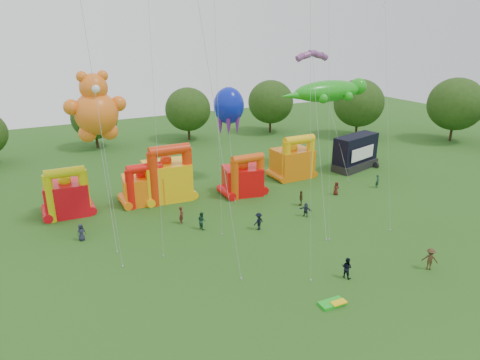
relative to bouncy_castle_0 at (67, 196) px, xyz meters
name	(u,v)px	position (x,y,z in m)	size (l,w,h in m)	color
ground	(367,326)	(16.11, -29.74, -2.22)	(160.00, 160.00, 0.00)	#265417
tree_ring	(357,247)	(14.94, -29.13, 4.04)	(122.87, 124.97, 12.07)	#352314
bouncy_castle_0	(67,196)	(0.00, 0.00, 0.00)	(4.83, 4.01, 5.78)	red
bouncy_castle_1	(143,187)	(8.37, -0.53, -0.22)	(4.93, 4.17, 5.18)	orange
bouncy_castle_2	(168,178)	(11.37, -0.60, 0.46)	(5.77, 4.81, 7.07)	yellow
bouncy_castle_3	(243,178)	(20.19, -3.43, -0.13)	(5.25, 4.56, 5.44)	red
bouncy_castle_4	(293,161)	(29.24, -0.96, 0.15)	(5.07, 4.07, 6.21)	orange
stage_trailer	(356,152)	(39.66, -1.81, 0.20)	(8.23, 4.76, 5.03)	black
teddy_bear_kite	(100,135)	(3.30, -5.67, 7.70)	(5.88, 8.79, 16.00)	orange
gecko_kite	(333,116)	(36.43, -0.11, 5.57)	(14.97, 10.82, 12.70)	#1DA217
octopus_kite	(231,145)	(20.02, -0.30, 3.39)	(5.09, 9.84, 12.63)	#0B1DB2
parafoil_kites	(284,134)	(19.20, -13.71, 7.83)	(27.89, 12.64, 31.35)	red
diamond_kites	(270,62)	(17.18, -14.11, 14.59)	(24.90, 17.56, 43.59)	#D03F09
folded_kite_bundle	(333,303)	(15.51, -26.70, -2.08)	(2.04, 1.16, 0.31)	green
spectator_0	(81,232)	(0.33, -7.12, -1.36)	(0.84, 0.55, 1.72)	#212337
spectator_1	(181,215)	(10.33, -7.98, -1.25)	(0.71, 0.46, 1.94)	#511C17
spectator_2	(202,220)	(11.75, -10.17, -1.28)	(0.91, 0.71, 1.87)	#183D2A
spectator_3	(259,221)	(16.88, -13.03, -1.29)	(1.20, 0.69, 1.85)	black
spectator_4	(301,198)	(24.45, -9.77, -1.30)	(1.08, 0.45, 1.84)	#46371C
spectator_5	(306,210)	(23.12, -12.57, -1.44)	(1.44, 0.46, 1.56)	#252A3E
spectator_6	(336,188)	(30.30, -9.00, -1.37)	(0.82, 0.54, 1.68)	#4F1A16
spectator_7	(377,181)	(36.69, -9.48, -1.33)	(0.65, 0.43, 1.78)	#183D2B
spectator_8	(347,268)	(18.92, -24.21, -1.30)	(0.89, 0.69, 1.83)	black
spectator_9	(430,259)	(26.13, -26.47, -1.22)	(1.28, 0.74, 1.98)	#442E1B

